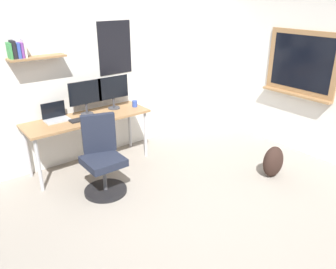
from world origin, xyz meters
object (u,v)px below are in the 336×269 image
office_chair (103,160)px  laptop (56,116)px  desk (88,122)px  monitor_primary (86,95)px  monitor_secondary (113,90)px  keyboard (84,119)px  backpack (273,162)px  coffee_mug (135,104)px  computer_mouse (103,114)px

office_chair → laptop: (-0.22, 0.81, 0.39)m
desk → laptop: bearing=160.0°
desk → monitor_primary: 0.36m
office_chair → monitor_secondary: (0.62, 0.77, 0.60)m
keyboard → monitor_secondary: bearing=16.3°
monitor_primary → backpack: monitor_primary is taller
office_chair → coffee_mug: (0.90, 0.66, 0.38)m
monitor_secondary → coffee_mug: 0.37m
monitor_secondary → backpack: bearing=-54.5°
monitor_secondary → keyboard: (-0.55, -0.16, -0.26)m
keyboard → computer_mouse: bearing=0.0°
laptop → computer_mouse: laptop is taller
laptop → coffee_mug: size_ratio=3.37×
desk → office_chair: bearing=-103.1°
computer_mouse → desk: bearing=160.3°
laptop → backpack: (2.15, -1.89, -0.58)m
backpack → monitor_primary: bearing=133.3°
computer_mouse → laptop: bearing=160.1°
monitor_secondary → computer_mouse: (-0.27, -0.16, -0.25)m
keyboard → laptop: bearing=144.7°
monitor_secondary → computer_mouse: bearing=-149.0°
computer_mouse → backpack: (1.58, -1.68, -0.54)m
desk → laptop: size_ratio=5.42×
coffee_mug → computer_mouse: bearing=-174.7°
office_chair → keyboard: bearing=83.1°
desk → laptop: 0.42m
office_chair → desk: bearing=76.9°
office_chair → monitor_primary: size_ratio=2.05×
monitor_secondary → computer_mouse: 0.40m
laptop → monitor_primary: 0.47m
office_chair → keyboard: size_ratio=2.57×
desk → coffee_mug: coffee_mug is taller
desk → computer_mouse: computer_mouse is taller
keyboard → coffee_mug: size_ratio=4.02×
keyboard → backpack: (1.86, -1.68, -0.53)m
monitor_primary → computer_mouse: bearing=-46.1°
office_chair → backpack: (1.93, -1.07, -0.19)m
coffee_mug → backpack: 2.09m
office_chair → computer_mouse: 0.78m
office_chair → monitor_secondary: size_ratio=2.05×
monitor_secondary → coffee_mug: bearing=-21.6°
monitor_secondary → keyboard: 0.63m
office_chair → computer_mouse: size_ratio=9.13×
computer_mouse → keyboard: bearing=180.0°
desk → laptop: (-0.38, 0.14, 0.13)m
monitor_primary → keyboard: 0.33m
monitor_primary → computer_mouse: monitor_primary is taller
laptop → monitor_primary: size_ratio=0.67×
laptop → monitor_secondary: size_ratio=0.67×
laptop → monitor_secondary: bearing=-3.3°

